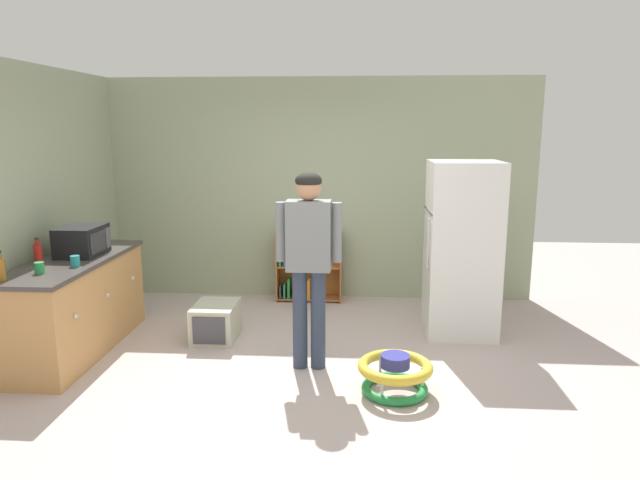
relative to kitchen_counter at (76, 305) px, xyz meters
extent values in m
plane|color=beige|center=(2.20, -0.35, -0.45)|extent=(12.00, 12.00, 0.00)
cube|color=#A0AC8B|center=(2.20, 1.98, 0.90)|extent=(5.20, 0.06, 2.70)
cube|color=#9EAA8A|center=(-0.43, 0.45, 0.90)|extent=(0.06, 2.99, 2.70)
cube|color=tan|center=(0.00, 0.00, -0.02)|extent=(0.60, 1.83, 0.86)
cube|color=#463F3C|center=(0.00, 0.00, 0.43)|extent=(0.64, 1.87, 0.04)
sphere|color=silver|center=(0.31, -0.61, 0.11)|extent=(0.04, 0.04, 0.04)
sphere|color=silver|center=(0.31, 0.00, 0.11)|extent=(0.04, 0.04, 0.04)
sphere|color=silver|center=(0.31, 0.61, 0.11)|extent=(0.04, 0.04, 0.04)
cube|color=white|center=(3.72, 0.74, 0.44)|extent=(0.70, 0.68, 1.78)
cylinder|color=silver|center=(3.36, 0.57, 0.53)|extent=(0.02, 0.02, 0.50)
cube|color=#333333|center=(3.37, 0.74, 0.83)|extent=(0.01, 0.67, 0.01)
cube|color=#A46233|center=(1.68, 1.76, -0.03)|extent=(0.02, 0.28, 0.85)
cube|color=#A46233|center=(2.46, 1.76, -0.03)|extent=(0.02, 0.28, 0.85)
cube|color=#A4652C|center=(2.07, 1.89, -0.03)|extent=(0.80, 0.02, 0.85)
cube|color=#A46233|center=(2.07, 1.76, -0.42)|extent=(0.76, 0.24, 0.02)
cube|color=#A46233|center=(2.07, 1.76, -0.02)|extent=(0.76, 0.24, 0.02)
cube|color=#3A3D41|center=(1.72, 1.73, -0.33)|extent=(0.02, 0.17, 0.16)
cube|color=#36894B|center=(1.72, 1.73, 0.09)|extent=(0.02, 0.17, 0.19)
cube|color=#2F894F|center=(1.77, 1.73, -0.33)|extent=(0.02, 0.17, 0.17)
cube|color=#305595|center=(1.78, 1.73, 0.08)|extent=(0.03, 0.17, 0.17)
cube|color=#278742|center=(1.82, 1.73, -0.29)|extent=(0.03, 0.17, 0.24)
cube|color=#913E8E|center=(1.83, 1.73, 0.08)|extent=(0.02, 0.17, 0.18)
cube|color=#2F934C|center=(1.89, 1.73, -0.31)|extent=(0.03, 0.17, 0.20)
cube|color=orange|center=(1.86, 1.73, 0.12)|extent=(0.03, 0.17, 0.25)
cube|color=beige|center=(1.94, 1.73, -0.32)|extent=(0.03, 0.17, 0.19)
cube|color=#2454A7|center=(1.91, 1.73, 0.12)|extent=(0.02, 0.17, 0.25)
cube|color=olive|center=(2.02, 1.73, -0.31)|extent=(0.02, 0.17, 0.20)
cube|color=#41403E|center=(1.97, 1.73, 0.09)|extent=(0.02, 0.17, 0.18)
cube|color=orange|center=(2.07, 1.73, -0.29)|extent=(0.03, 0.17, 0.24)
cube|color=#2B893D|center=(2.09, 1.73, 0.11)|extent=(0.02, 0.17, 0.23)
cylinder|color=#323C52|center=(2.16, -0.24, 0.00)|extent=(0.13, 0.13, 0.90)
cylinder|color=#323C52|center=(2.32, -0.24, 0.00)|extent=(0.13, 0.13, 0.90)
cube|color=gray|center=(2.24, -0.24, 0.75)|extent=(0.38, 0.22, 0.60)
cylinder|color=gray|center=(2.00, -0.24, 0.78)|extent=(0.09, 0.09, 0.51)
cylinder|color=gray|center=(2.48, -0.24, 0.78)|extent=(0.09, 0.09, 0.51)
sphere|color=tan|center=(2.24, -0.24, 1.16)|extent=(0.22, 0.22, 0.22)
ellipsoid|color=black|center=(2.24, -0.24, 1.22)|extent=(0.23, 0.23, 0.14)
torus|color=green|center=(2.97, -0.69, -0.42)|extent=(0.54, 0.54, 0.07)
torus|color=yellow|center=(2.97, -0.69, -0.23)|extent=(0.60, 0.60, 0.08)
cylinder|color=navy|center=(2.97, -0.69, -0.18)|extent=(0.23, 0.23, 0.10)
cylinder|color=silver|center=(3.19, -0.69, -0.32)|extent=(0.02, 0.02, 0.18)
cylinder|color=silver|center=(2.86, -0.50, -0.32)|extent=(0.02, 0.02, 0.18)
cylinder|color=silver|center=(2.86, -0.88, -0.32)|extent=(0.02, 0.02, 0.18)
cube|color=beige|center=(1.24, 0.40, -0.27)|extent=(0.42, 0.54, 0.36)
cube|color=#424247|center=(1.24, 0.13, -0.27)|extent=(0.32, 0.01, 0.27)
cube|color=black|center=(0.02, 0.19, 0.59)|extent=(0.36, 0.48, 0.28)
cube|color=#2D2D33|center=(0.20, 0.14, 0.59)|extent=(0.01, 0.31, 0.20)
cube|color=#515156|center=(0.20, 0.36, 0.59)|extent=(0.01, 0.10, 0.20)
ellipsoid|color=gold|center=(-0.11, 0.75, 0.48)|extent=(0.09, 0.16, 0.04)
ellipsoid|color=yellow|center=(-0.10, 0.75, 0.48)|extent=(0.04, 0.15, 0.04)
ellipsoid|color=#DCCA43|center=(-0.09, 0.75, 0.48)|extent=(0.09, 0.16, 0.04)
cylinder|color=#9E661E|center=(-0.18, -0.77, 0.54)|extent=(0.07, 0.07, 0.18)
cylinder|color=red|center=(-0.19, -0.23, 0.54)|extent=(0.07, 0.07, 0.18)
cylinder|color=red|center=(-0.19, -0.23, 0.65)|extent=(0.03, 0.03, 0.05)
cylinder|color=black|center=(-0.19, -0.23, 0.69)|extent=(0.04, 0.04, 0.02)
cylinder|color=teal|center=(0.17, -0.26, 0.50)|extent=(0.08, 0.08, 0.09)
cylinder|color=green|center=(-0.01, -0.52, 0.50)|extent=(0.08, 0.08, 0.09)
cylinder|color=blue|center=(-0.03, 0.56, 0.50)|extent=(0.08, 0.08, 0.09)
camera|label=1|loc=(2.66, -4.99, 1.66)|focal=31.92mm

